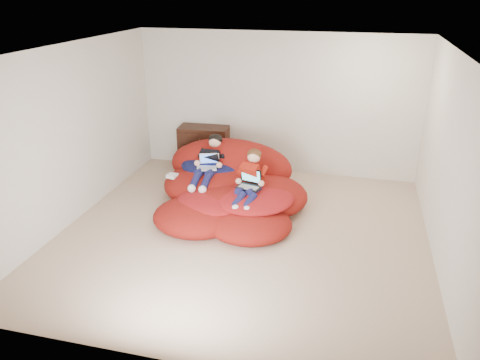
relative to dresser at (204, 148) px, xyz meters
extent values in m
cube|color=tan|center=(1.30, -2.26, -0.53)|extent=(5.10, 5.10, 0.25)
cube|color=beige|center=(1.30, 0.25, 0.84)|extent=(5.10, 0.02, 2.50)
cube|color=beige|center=(1.30, -4.77, 0.84)|extent=(5.10, 0.02, 2.50)
cube|color=beige|center=(-1.21, -2.26, 0.84)|extent=(0.02, 5.10, 2.50)
cube|color=beige|center=(3.81, -2.26, 0.84)|extent=(0.02, 5.10, 2.50)
cube|color=silver|center=(1.30, -2.26, 2.10)|extent=(5.10, 5.10, 0.02)
cube|color=black|center=(0.00, 0.01, 0.00)|extent=(0.93, 0.51, 0.81)
cube|color=black|center=(0.00, -0.23, -0.24)|extent=(0.81, 0.07, 0.19)
cylinder|color=#4C3F26|center=(0.00, -0.25, -0.24)|extent=(0.03, 0.06, 0.03)
cube|color=black|center=(0.00, -0.23, 0.00)|extent=(0.81, 0.07, 0.19)
cylinder|color=#4C3F26|center=(0.00, -0.25, 0.00)|extent=(0.03, 0.06, 0.03)
cube|color=black|center=(0.00, -0.23, 0.24)|extent=(0.81, 0.07, 0.19)
cylinder|color=#4C3F26|center=(0.00, -0.25, 0.24)|extent=(0.03, 0.06, 0.03)
ellipsoid|color=maroon|center=(0.58, -1.19, -0.19)|extent=(1.68, 1.51, 0.60)
ellipsoid|color=maroon|center=(1.38, -1.37, -0.21)|extent=(1.43, 1.39, 0.52)
ellipsoid|color=maroon|center=(0.98, -1.73, -0.23)|extent=(1.59, 1.27, 0.51)
ellipsoid|color=maroon|center=(0.60, -2.18, -0.27)|extent=(1.27, 1.17, 0.42)
ellipsoid|color=maroon|center=(1.37, -2.19, -0.28)|extent=(1.22, 1.11, 0.40)
ellipsoid|color=maroon|center=(0.72, -0.76, -0.01)|extent=(2.09, 0.92, 0.92)
ellipsoid|color=#131745|center=(0.47, -1.04, 0.07)|extent=(0.99, 0.81, 0.25)
ellipsoid|color=#131745|center=(1.02, -0.84, 0.11)|extent=(0.91, 0.64, 0.22)
ellipsoid|color=#A81819|center=(1.33, -1.76, -0.07)|extent=(1.21, 1.21, 0.22)
ellipsoid|color=#A81819|center=(0.78, -1.94, -0.11)|extent=(1.09, 0.98, 0.20)
ellipsoid|color=beige|center=(0.43, -0.52, 0.21)|extent=(0.39, 0.25, 0.25)
cube|color=black|center=(0.50, -1.07, 0.22)|extent=(0.30, 0.43, 0.40)
sphere|color=#E4A78B|center=(0.50, -0.91, 0.44)|extent=(0.21, 0.21, 0.21)
ellipsoid|color=black|center=(0.50, -0.88, 0.48)|extent=(0.23, 0.22, 0.18)
cylinder|color=#151643|center=(0.42, -1.39, 0.10)|extent=(0.14, 0.34, 0.19)
cylinder|color=#151643|center=(0.42, -1.69, 0.07)|extent=(0.11, 0.32, 0.21)
sphere|color=white|center=(0.42, -1.86, 0.02)|extent=(0.12, 0.12, 0.12)
cylinder|color=#151643|center=(0.59, -1.39, 0.10)|extent=(0.14, 0.34, 0.19)
cylinder|color=#151643|center=(0.59, -1.69, 0.07)|extent=(0.11, 0.32, 0.21)
sphere|color=white|center=(0.59, -1.86, 0.02)|extent=(0.12, 0.12, 0.12)
cube|color=#A81D0E|center=(1.27, -1.56, 0.19)|extent=(0.36, 0.39, 0.42)
sphere|color=#E4A78B|center=(1.27, -1.46, 0.45)|extent=(0.19, 0.19, 0.19)
ellipsoid|color=#452812|center=(1.27, -1.43, 0.48)|extent=(0.22, 0.20, 0.16)
cylinder|color=#151643|center=(1.19, -1.80, 0.04)|extent=(0.21, 0.34, 0.17)
cylinder|color=#151643|center=(1.19, -2.08, 0.01)|extent=(0.19, 0.32, 0.20)
sphere|color=white|center=(1.19, -2.24, -0.04)|extent=(0.11, 0.11, 0.11)
cylinder|color=#151643|center=(1.35, -1.80, 0.04)|extent=(0.21, 0.34, 0.17)
cylinder|color=#151643|center=(1.35, -2.08, 0.01)|extent=(0.19, 0.32, 0.20)
sphere|color=white|center=(1.35, -2.24, -0.04)|extent=(0.11, 0.11, 0.11)
cube|color=silver|center=(0.50, -1.38, 0.17)|extent=(0.36, 0.30, 0.01)
cube|color=gray|center=(0.50, -1.39, 0.18)|extent=(0.28, 0.19, 0.00)
cube|color=silver|center=(0.50, -1.24, 0.27)|extent=(0.32, 0.18, 0.20)
cube|color=#406CDB|center=(0.50, -1.24, 0.28)|extent=(0.28, 0.14, 0.16)
cube|color=black|center=(1.27, -1.79, 0.10)|extent=(0.39, 0.31, 0.01)
cube|color=gray|center=(1.27, -1.80, 0.11)|extent=(0.31, 0.20, 0.00)
cube|color=black|center=(1.27, -1.65, 0.22)|extent=(0.34, 0.13, 0.23)
cube|color=#4A9DAE|center=(1.27, -1.66, 0.23)|extent=(0.30, 0.10, 0.19)
cube|color=silver|center=(-0.05, -1.46, 0.01)|extent=(0.18, 0.18, 0.06)
camera|label=1|loc=(2.66, -7.83, 2.82)|focal=35.00mm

